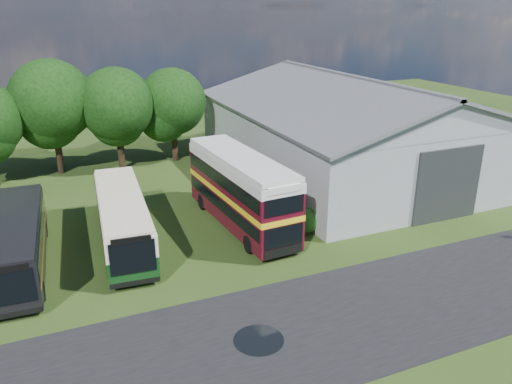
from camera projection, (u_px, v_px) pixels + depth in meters
name	position (u px, v px, depth m)	size (l,w,h in m)	color
ground	(262.00, 298.00, 24.59)	(120.00, 120.00, 0.00)	#233A12
asphalt_road	(348.00, 316.00, 23.10)	(60.00, 8.00, 0.02)	black
puddle	(259.00, 340.00, 21.45)	(2.20, 2.20, 0.01)	black
storage_shed	(348.00, 123.00, 42.41)	(18.80, 24.80, 8.15)	gray
tree_mid	(52.00, 101.00, 40.84)	(6.80, 6.80, 9.60)	black
tree_right_a	(116.00, 105.00, 41.99)	(6.26, 6.26, 8.83)	black
tree_right_b	(172.00, 102.00, 44.61)	(5.98, 5.98, 8.45)	black
shrub_front	(305.00, 231.00, 31.81)	(1.70, 1.70, 1.70)	#194714
shrub_mid	(291.00, 220.00, 33.54)	(1.60, 1.60, 1.60)	#194714
shrub_back	(278.00, 209.00, 35.26)	(1.80, 1.80, 1.80)	#194714
bus_green_single	(123.00, 219.00, 29.58)	(3.38, 11.45, 3.12)	black
bus_maroon_double	(241.00, 191.00, 31.89)	(3.57, 11.26, 4.77)	black
bus_dark_single	(18.00, 242.00, 26.83)	(2.98, 10.93, 2.99)	black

